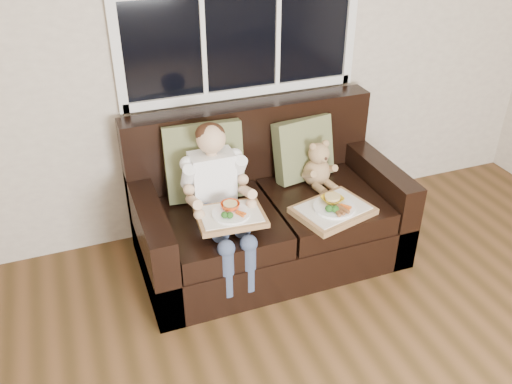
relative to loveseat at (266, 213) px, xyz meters
name	(u,v)px	position (x,y,z in m)	size (l,w,h in m)	color
loveseat	(266,213)	(0.00, 0.00, 0.00)	(1.70, 0.92, 0.96)	black
pillow_left	(204,161)	(-0.37, 0.15, 0.39)	(0.51, 0.28, 0.50)	olive
pillow_right	(303,149)	(0.33, 0.15, 0.35)	(0.44, 0.26, 0.43)	olive
child	(217,188)	(-0.36, -0.12, 0.34)	(0.39, 0.60, 0.87)	white
teddy_bear	(318,167)	(0.37, 0.01, 0.27)	(0.21, 0.26, 0.33)	#A08354
tray_left	(231,215)	(-0.35, -0.31, 0.26)	(0.41, 0.33, 0.09)	#AB834D
tray_right	(333,209)	(0.31, -0.34, 0.17)	(0.52, 0.45, 0.10)	#AB834D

